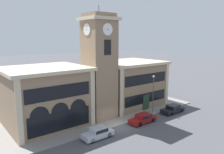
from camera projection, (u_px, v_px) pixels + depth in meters
The scene contains 9 objects.
ground_plane at pixel (119, 126), 31.66m from camera, with size 300.00×300.00×0.00m, color #4C4C51.
sidewalk_kerb at pixel (92, 113), 37.09m from camera, with size 37.11×14.15×0.15m.
clock_tower at pixel (99, 67), 33.84m from camera, with size 4.90×4.90×17.48m.
town_hall_left_wing at pixel (46, 96), 31.78m from camera, with size 11.48×10.27×8.54m.
town_hall_right_wing at pixel (128, 83), 41.78m from camera, with size 12.85×10.27×8.33m.
parked_car_near at pixel (98, 133), 27.86m from camera, with size 4.12×1.73×1.41m.
parked_car_mid at pixel (143, 118), 32.92m from camera, with size 4.47×1.77×1.39m.
parked_car_far at pixel (173, 109), 37.44m from camera, with size 4.43×1.86×1.37m.
street_lamp at pixel (153, 89), 36.42m from camera, with size 0.36×0.36×6.40m.
Camera 1 is at (-19.40, -22.81, 12.57)m, focal length 35.00 mm.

